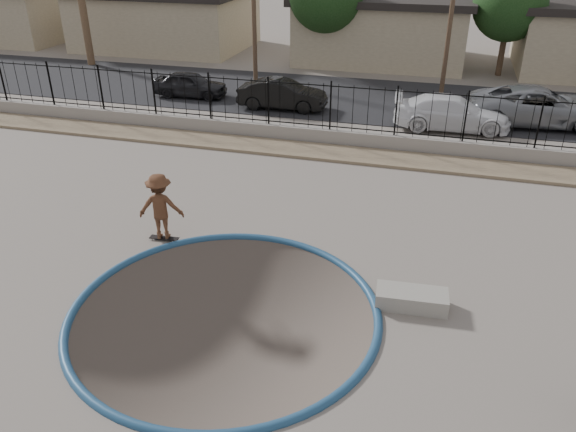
# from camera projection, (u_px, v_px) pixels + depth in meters

# --- Properties ---
(ground) EXTENTS (120.00, 120.00, 2.20)m
(ground) POSITION_uv_depth(u_px,v_px,m) (336.00, 155.00, 24.18)
(ground) COLOR #6E655C
(ground) RESTS_ON ground
(bowl_pit) EXTENTS (6.84, 6.84, 1.80)m
(bowl_pit) POSITION_uv_depth(u_px,v_px,m) (225.00, 312.00, 12.58)
(bowl_pit) COLOR #483F37
(bowl_pit) RESTS_ON ground
(coping_ring) EXTENTS (7.04, 7.04, 0.20)m
(coping_ring) POSITION_uv_depth(u_px,v_px,m) (225.00, 312.00, 12.58)
(coping_ring) COLOR navy
(coping_ring) RESTS_ON ground
(rock_strip) EXTENTS (42.00, 1.60, 0.11)m
(rock_strip) POSITION_uv_depth(u_px,v_px,m) (323.00, 152.00, 21.26)
(rock_strip) COLOR #927D60
(rock_strip) RESTS_ON ground
(retaining_wall) EXTENTS (42.00, 0.45, 0.60)m
(retaining_wall) POSITION_uv_depth(u_px,v_px,m) (329.00, 136.00, 22.08)
(retaining_wall) COLOR gray
(retaining_wall) RESTS_ON ground
(fence) EXTENTS (40.00, 0.04, 1.80)m
(fence) POSITION_uv_depth(u_px,v_px,m) (330.00, 107.00, 21.53)
(fence) COLOR black
(fence) RESTS_ON retaining_wall
(street) EXTENTS (90.00, 8.00, 0.04)m
(street) POSITION_uv_depth(u_px,v_px,m) (357.00, 98.00, 27.93)
(street) COLOR black
(street) RESTS_ON ground
(house_west_far) EXTENTS (10.60, 8.60, 3.90)m
(house_west_far) POSITION_uv_depth(u_px,v_px,m) (8.00, 11.00, 41.84)
(house_west_far) COLOR tan
(house_west_far) RESTS_ON ground
(house_west) EXTENTS (11.60, 8.60, 3.90)m
(house_west) POSITION_uv_depth(u_px,v_px,m) (166.00, 18.00, 38.73)
(house_west) COLOR tan
(house_west) RESTS_ON ground
(house_center) EXTENTS (10.60, 8.60, 3.90)m
(house_center) POSITION_uv_depth(u_px,v_px,m) (384.00, 27.00, 35.13)
(house_center) COLOR tan
(house_center) RESTS_ON ground
(street_tree_mid) EXTENTS (3.96, 3.96, 5.83)m
(street_tree_mid) POSITION_uv_depth(u_px,v_px,m) (510.00, 5.00, 30.46)
(street_tree_mid) COLOR #473323
(street_tree_mid) RESTS_ON ground
(skater) EXTENTS (1.34, 0.99, 1.86)m
(skater) POSITION_uv_depth(u_px,v_px,m) (161.00, 210.00, 15.04)
(skater) COLOR brown
(skater) RESTS_ON ground
(skateboard) EXTENTS (0.83, 0.26, 0.07)m
(skateboard) POSITION_uv_depth(u_px,v_px,m) (164.00, 238.00, 15.44)
(skateboard) COLOR black
(skateboard) RESTS_ON ground
(concrete_ledge) EXTENTS (1.65, 0.81, 0.40)m
(concrete_ledge) POSITION_uv_depth(u_px,v_px,m) (412.00, 299.00, 12.70)
(concrete_ledge) COLOR gray
(concrete_ledge) RESTS_ON ground
(car_a) EXTENTS (3.68, 1.61, 1.23)m
(car_a) POSITION_uv_depth(u_px,v_px,m) (190.00, 84.00, 27.86)
(car_a) COLOR black
(car_a) RESTS_ON street
(car_b) EXTENTS (4.12, 1.51, 1.35)m
(car_b) POSITION_uv_depth(u_px,v_px,m) (282.00, 94.00, 26.01)
(car_b) COLOR black
(car_b) RESTS_ON street
(car_c) EXTENTS (4.93, 2.32, 1.39)m
(car_c) POSITION_uv_depth(u_px,v_px,m) (452.00, 113.00, 23.44)
(car_c) COLOR white
(car_c) RESTS_ON street
(car_d) EXTENTS (5.95, 3.21, 1.59)m
(car_d) POSITION_uv_depth(u_px,v_px,m) (539.00, 106.00, 23.90)
(car_d) COLOR gray
(car_d) RESTS_ON street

